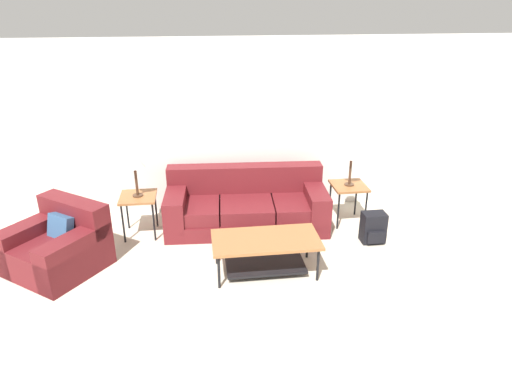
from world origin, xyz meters
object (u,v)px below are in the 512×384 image
Objects in this scene: armchair at (58,247)px; table_lamp_left at (134,161)px; coffee_table at (266,247)px; backpack at (373,228)px; table_lamp_right at (352,152)px; couch at (246,207)px; side_table_right at (349,189)px; side_table_left at (138,200)px.

table_lamp_left is (0.90, 0.75, 0.81)m from armchair.
armchair is 2.15× the size of table_lamp_left.
armchair is 1.08× the size of coffee_table.
coffee_table is at bearing -160.68° from backpack.
coffee_table is at bearing -139.76° from table_lamp_right.
armchair is at bearing -178.45° from backpack.
couch reaches higher than coffee_table.
backpack is at bearing -11.44° from table_lamp_left.
armchair is (-2.40, -0.84, -0.00)m from couch.
table_lamp_left is 3.34m from backpack.
couch is 1.81m from backpack.
couch is 1.28m from coffee_table.
side_table_right is at bearing -3.58° from couch.
table_lamp_right is (2.99, 0.00, 0.57)m from side_table_left.
side_table_right reaches higher than backpack.
side_table_left is at bearing 39.66° from armchair.
coffee_table is 2.00× the size of table_lamp_left.
side_table_left is 3.05m from table_lamp_right.
side_table_left and side_table_right have the same top height.
couch is at bearing 19.30° from armchair.
side_table_left reaches higher than backpack.
backpack is (0.16, -0.64, -0.89)m from table_lamp_right.
table_lamp_left reaches higher than side_table_right.
couch is 3.65× the size of table_lamp_left.
side_table_right is 0.73m from backpack.
table_lamp_right reaches higher than backpack.
side_table_left is 2.99m from side_table_right.
table_lamp_left reaches higher than armchair.
coffee_table is at bearing -36.72° from table_lamp_left.
coffee_table is 2.12m from table_lamp_left.
side_table_right is at bearing 0.00° from side_table_left.
armchair is 3.97m from side_table_right.
armchair is at bearing -140.34° from table_lamp_left.
table_lamp_left reaches higher than coffee_table.
armchair is 1.42m from table_lamp_left.
table_lamp_right reaches higher than side_table_right.
coffee_table is 3.01× the size of backpack.
armchair is 3.23× the size of backpack.
side_table_right is 0.57m from table_lamp_right.
table_lamp_left is (-2.99, 0.00, 0.57)m from side_table_right.
side_table_right is (1.49, -0.09, 0.23)m from couch.
side_table_right is (3.90, 0.75, 0.24)m from armchair.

